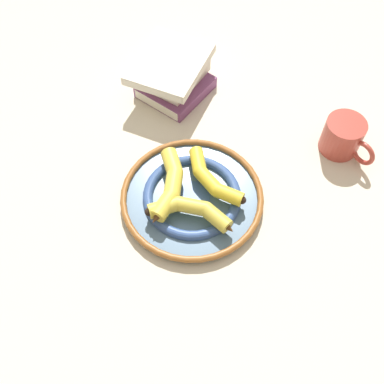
{
  "coord_description": "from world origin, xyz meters",
  "views": [
    {
      "loc": [
        -0.2,
        0.45,
        0.83
      ],
      "look_at": [
        0.03,
        0.01,
        0.03
      ],
      "focal_mm": 42.0,
      "sensor_mm": 36.0,
      "label": 1
    }
  ],
  "objects_px": {
    "banana_a": "(170,185)",
    "coffee_mug": "(343,136)",
    "decorative_bowl": "(192,197)",
    "banana_b": "(210,178)",
    "banana_c": "(192,211)",
    "book_stack": "(173,75)"
  },
  "relations": [
    {
      "from": "decorative_bowl",
      "to": "banana_c",
      "type": "bearing_deg",
      "value": 117.11
    },
    {
      "from": "coffee_mug",
      "to": "decorative_bowl",
      "type": "bearing_deg",
      "value": -104.55
    },
    {
      "from": "book_stack",
      "to": "coffee_mug",
      "type": "height_order",
      "value": "book_stack"
    },
    {
      "from": "banana_a",
      "to": "book_stack",
      "type": "height_order",
      "value": "book_stack"
    },
    {
      "from": "banana_a",
      "to": "book_stack",
      "type": "relative_size",
      "value": 0.87
    },
    {
      "from": "decorative_bowl",
      "to": "banana_a",
      "type": "distance_m",
      "value": 0.06
    },
    {
      "from": "decorative_bowl",
      "to": "banana_a",
      "type": "xyz_separation_m",
      "value": [
        0.04,
        0.01,
        0.03
      ]
    },
    {
      "from": "banana_c",
      "to": "book_stack",
      "type": "xyz_separation_m",
      "value": [
        0.22,
        -0.32,
        0.01
      ]
    },
    {
      "from": "banana_c",
      "to": "banana_b",
      "type": "bearing_deg",
      "value": -103.2
    },
    {
      "from": "banana_b",
      "to": "banana_c",
      "type": "height_order",
      "value": "same"
    },
    {
      "from": "banana_c",
      "to": "decorative_bowl",
      "type": "bearing_deg",
      "value": -77.43
    },
    {
      "from": "banana_b",
      "to": "coffee_mug",
      "type": "height_order",
      "value": "coffee_mug"
    },
    {
      "from": "book_stack",
      "to": "banana_c",
      "type": "bearing_deg",
      "value": 36.2
    },
    {
      "from": "banana_a",
      "to": "coffee_mug",
      "type": "bearing_deg",
      "value": -64.06
    },
    {
      "from": "coffee_mug",
      "to": "banana_a",
      "type": "bearing_deg",
      "value": -108.15
    },
    {
      "from": "book_stack",
      "to": "coffee_mug",
      "type": "distance_m",
      "value": 0.43
    },
    {
      "from": "banana_b",
      "to": "coffee_mug",
      "type": "bearing_deg",
      "value": 74.02
    },
    {
      "from": "book_stack",
      "to": "coffee_mug",
      "type": "relative_size",
      "value": 1.6
    },
    {
      "from": "banana_a",
      "to": "book_stack",
      "type": "xyz_separation_m",
      "value": [
        0.15,
        -0.29,
        0.0
      ]
    },
    {
      "from": "decorative_bowl",
      "to": "coffee_mug",
      "type": "relative_size",
      "value": 2.37
    },
    {
      "from": "banana_b",
      "to": "banana_c",
      "type": "bearing_deg",
      "value": -62.32
    },
    {
      "from": "decorative_bowl",
      "to": "book_stack",
      "type": "height_order",
      "value": "book_stack"
    }
  ]
}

